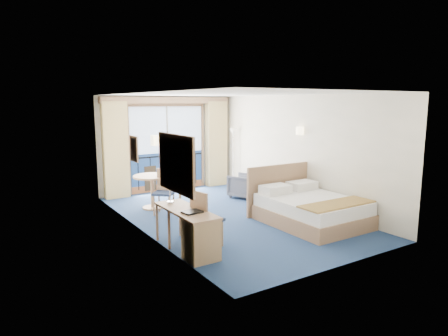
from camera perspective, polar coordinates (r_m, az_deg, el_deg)
The scene contains 22 objects.
floor at distance 9.01m, azimuth 0.61°, elevation -6.90°, with size 6.50×6.50×0.00m, color navy.
room_walls at distance 8.68m, azimuth 0.63°, elevation 4.45°, with size 4.04×6.54×2.72m.
balcony_door at distance 11.56m, azimuth -8.11°, elevation 2.42°, with size 2.36×0.03×2.52m.
curtain_left at distance 10.87m, azimuth -15.24°, elevation 2.45°, with size 0.65×0.22×2.55m, color #D5BA75.
curtain_right at distance 12.13m, azimuth -1.10°, elevation 3.47°, with size 0.65×0.22×2.55m, color #D5BA75.
pelmet at distance 11.37m, azimuth -7.99°, elevation 9.57°, with size 3.80×0.25×0.18m, color #9F7C56.
mirror at distance 6.44m, azimuth -6.87°, elevation 0.62°, with size 0.05×1.25×0.95m.
wall_print at distance 8.23m, azimuth -12.73°, elevation 2.70°, with size 0.04×0.42×0.52m.
sconce_left at distance 7.24m, azimuth -9.76°, elevation 3.90°, with size 0.18×0.18×0.18m, color #FFE8B2.
sconce_right at distance 9.75m, azimuth 10.78°, elevation 5.25°, with size 0.18×0.18×0.18m, color #FFE8B2.
bed at distance 8.62m, azimuth 12.06°, elevation -5.68°, with size 1.79×2.12×1.12m.
nightstand at distance 10.07m, azimuth 8.82°, elevation -3.70°, with size 0.40×0.39×0.53m, color #997D51.
phone at distance 9.98m, azimuth 8.69°, elevation -1.99°, with size 0.20×0.15×0.09m, color white.
armchair at distance 10.70m, azimuth 2.79°, elevation -2.55°, with size 0.67×0.69×0.63m, color #454954.
floor_lamp at distance 11.81m, azimuth 1.33°, elevation 3.62°, with size 0.24×0.24×1.77m.
desk at distance 6.61m, azimuth -3.78°, elevation -9.41°, with size 0.53×1.53×0.72m.
desk_chair at distance 6.99m, azimuth -2.86°, elevation -6.80°, with size 0.52×0.52×1.02m.
folder at distance 6.65m, azimuth -4.56°, elevation -6.27°, with size 0.31×0.23×0.03m, color black.
desk_lamp at distance 7.22m, azimuth -7.74°, elevation -2.36°, with size 0.12×0.12×0.46m.
round_table at distance 9.68m, azimuth -10.22°, elevation -2.18°, with size 0.89×0.89×0.80m.
table_chair_a at distance 9.67m, azimuth -6.75°, elevation -2.05°, with size 0.60×0.59×1.10m.
table_chair_b at distance 9.22m, azimuth -8.45°, elevation -2.93°, with size 0.62×0.62×1.02m.
Camera 1 is at (-4.70, -7.26, 2.52)m, focal length 32.00 mm.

